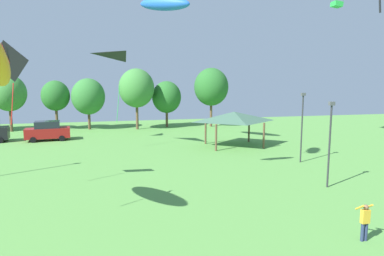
{
  "coord_description": "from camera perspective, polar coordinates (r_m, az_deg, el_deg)",
  "views": [
    {
      "loc": [
        -4.49,
        1.81,
        6.82
      ],
      "look_at": [
        -1.08,
        16.22,
        4.74
      ],
      "focal_mm": 32.0,
      "sensor_mm": 36.0,
      "label": 1
    }
  ],
  "objects": [
    {
      "name": "light_post_2",
      "position": [
        29.6,
        17.86,
        0.76
      ],
      "size": [
        0.36,
        0.2,
        5.79
      ],
      "color": "#2D2D33",
      "rests_on": "ground"
    },
    {
      "name": "kite_flying_5",
      "position": [
        34.55,
        -4.66,
        19.92
      ],
      "size": [
        5.03,
        4.93,
        2.08
      ],
      "color": "blue"
    },
    {
      "name": "kite_flying_7",
      "position": [
        22.5,
        -28.15,
        9.36
      ],
      "size": [
        2.27,
        0.86,
        4.8
      ],
      "color": "black"
    },
    {
      "name": "light_post_1",
      "position": [
        23.21,
        21.98,
        -1.71
      ],
      "size": [
        0.36,
        0.2,
        5.49
      ],
      "color": "#2D2D33",
      "rests_on": "ground"
    },
    {
      "name": "treeline_tree_1",
      "position": [
        51.21,
        -28.2,
        5.14
      ],
      "size": [
        4.37,
        4.37,
        7.52
      ],
      "color": "brown",
      "rests_on": "ground"
    },
    {
      "name": "treeline_tree_2",
      "position": [
        50.51,
        -21.8,
        5.0
      ],
      "size": [
        3.76,
        3.76,
        6.76
      ],
      "color": "brown",
      "rests_on": "ground"
    },
    {
      "name": "parked_car_second_from_left",
      "position": [
        42.01,
        -22.92,
        -0.44
      ],
      "size": [
        4.95,
        2.51,
        2.23
      ],
      "rotation": [
        0.0,
        0.0,
        0.11
      ],
      "color": "maroon",
      "rests_on": "ground"
    },
    {
      "name": "person_standing_near_foreground",
      "position": [
        16.72,
        26.86,
        -13.52
      ],
      "size": [
        0.52,
        0.48,
        1.66
      ],
      "rotation": [
        0.0,
        0.0,
        -0.07
      ],
      "color": "navy",
      "rests_on": "ground"
    },
    {
      "name": "park_pavilion",
      "position": [
        35.44,
        7.01,
        1.88
      ],
      "size": [
        6.45,
        4.91,
        3.6
      ],
      "color": "brown",
      "rests_on": "ground"
    },
    {
      "name": "kite_flying_0",
      "position": [
        34.71,
        -10.94,
        8.49
      ],
      "size": [
        4.14,
        4.25,
        5.01
      ],
      "color": "black"
    },
    {
      "name": "treeline_tree_4",
      "position": [
        47.86,
        -9.23,
        6.57
      ],
      "size": [
        4.85,
        4.85,
        8.39
      ],
      "color": "brown",
      "rests_on": "ground"
    },
    {
      "name": "treeline_tree_5",
      "position": [
        49.96,
        -4.25,
        5.15
      ],
      "size": [
        4.2,
        4.2,
        6.67
      ],
      "color": "brown",
      "rests_on": "ground"
    },
    {
      "name": "treeline_tree_3",
      "position": [
        49.37,
        -16.9,
        5.03
      ],
      "size": [
        4.53,
        4.53,
        7.06
      ],
      "color": "brown",
      "rests_on": "ground"
    },
    {
      "name": "treeline_tree_6",
      "position": [
        50.26,
        3.23,
        6.84
      ],
      "size": [
        4.99,
        4.99,
        8.57
      ],
      "color": "brown",
      "rests_on": "ground"
    }
  ]
}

